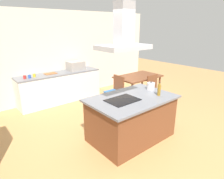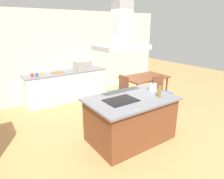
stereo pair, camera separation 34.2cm
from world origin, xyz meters
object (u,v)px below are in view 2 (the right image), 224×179
(coffee_mug_yellow, at_px, (41,74))
(cutting_board, at_px, (58,72))
(chair_at_left_end, at_px, (121,89))
(countertop_microwave, at_px, (83,65))
(coffee_mug_blue, at_px, (37,75))
(tea_kettle, at_px, (153,87))
(range_hood, at_px, (122,35))
(coffee_mug_red, at_px, (32,75))
(olive_oil_bottle, at_px, (159,91))
(dining_table, at_px, (144,79))
(chair_facing_island, at_px, (160,90))
(cooktop, at_px, (121,100))

(coffee_mug_yellow, relative_size, cutting_board, 0.26)
(coffee_mug_yellow, xyz_separation_m, chair_at_left_end, (1.82, -1.34, -0.44))
(countertop_microwave, height_order, coffee_mug_blue, countertop_microwave)
(tea_kettle, bearing_deg, range_hood, -174.12)
(tea_kettle, distance_m, coffee_mug_red, 3.31)
(olive_oil_bottle, xyz_separation_m, dining_table, (1.30, 1.78, -0.35))
(tea_kettle, height_order, countertop_microwave, countertop_microwave)
(chair_at_left_end, bearing_deg, coffee_mug_yellow, 143.69)
(olive_oil_bottle, height_order, coffee_mug_red, olive_oil_bottle)
(coffee_mug_red, xyz_separation_m, dining_table, (2.99, -1.31, -0.28))
(countertop_microwave, relative_size, cutting_board, 1.47)
(tea_kettle, xyz_separation_m, coffee_mug_red, (-1.87, 2.73, -0.03))
(cutting_board, bearing_deg, olive_oil_bottle, -73.66)
(dining_table, bearing_deg, range_hood, -143.55)
(olive_oil_bottle, bearing_deg, coffee_mug_blue, 116.99)
(tea_kettle, bearing_deg, olive_oil_bottle, -116.85)
(coffee_mug_yellow, relative_size, chair_at_left_end, 0.10)
(coffee_mug_yellow, distance_m, chair_facing_island, 3.41)
(olive_oil_bottle, height_order, cutting_board, olive_oil_bottle)
(chair_facing_island, bearing_deg, cutting_board, 137.09)
(countertop_microwave, relative_size, coffee_mug_blue, 5.56)
(olive_oil_bottle, bearing_deg, tea_kettle, 63.15)
(chair_facing_island, distance_m, range_hood, 2.73)
(range_hood, bearing_deg, tea_kettle, 5.88)
(olive_oil_bottle, xyz_separation_m, range_hood, (-0.75, 0.26, 1.08))
(coffee_mug_yellow, distance_m, cutting_board, 0.50)
(coffee_mug_red, xyz_separation_m, chair_facing_island, (2.99, -1.98, -0.44))
(chair_facing_island, bearing_deg, coffee_mug_blue, 145.59)
(coffee_mug_blue, relative_size, cutting_board, 0.26)
(tea_kettle, distance_m, dining_table, 1.83)
(cooktop, relative_size, countertop_microwave, 1.20)
(coffee_mug_blue, relative_size, dining_table, 0.06)
(dining_table, distance_m, range_hood, 2.93)
(coffee_mug_blue, bearing_deg, olive_oil_bottle, -63.01)
(chair_facing_island, xyz_separation_m, range_hood, (-2.05, -0.85, 1.59))
(cutting_board, relative_size, chair_at_left_end, 0.38)
(dining_table, bearing_deg, tea_kettle, -128.28)
(cooktop, bearing_deg, tea_kettle, 5.88)
(cutting_board, relative_size, range_hood, 0.38)
(chair_at_left_end, bearing_deg, cutting_board, 133.06)
(countertop_microwave, bearing_deg, coffee_mug_blue, -177.45)
(cooktop, bearing_deg, range_hood, 0.00)
(tea_kettle, relative_size, coffee_mug_yellow, 2.49)
(coffee_mug_red, bearing_deg, coffee_mug_blue, -6.21)
(cooktop, distance_m, tea_kettle, 0.94)
(olive_oil_bottle, bearing_deg, chair_facing_island, 40.53)
(cooktop, bearing_deg, chair_facing_island, 22.50)
(dining_table, height_order, chair_facing_island, chair_facing_island)
(olive_oil_bottle, bearing_deg, cutting_board, 106.34)
(olive_oil_bottle, relative_size, coffee_mug_yellow, 3.10)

